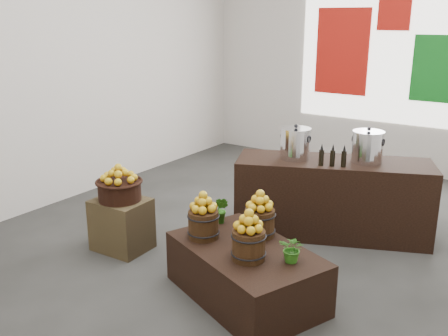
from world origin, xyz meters
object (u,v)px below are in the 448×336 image
Objects in this scene: stock_pot_center at (367,148)px; counter at (332,198)px; wicker_basket at (120,191)px; crate at (122,224)px; stock_pot_left at (295,144)px; display_table at (246,272)px.

counter is at bearing -156.96° from stock_pot_center.
stock_pot_center reaches higher than counter.
wicker_basket is 2.75m from stock_pot_center.
counter is at bearing 43.78° from wicker_basket.
crate is at bearing 0.00° from wicker_basket.
wicker_basket is at bearing -131.65° from stock_pot_left.
wicker_basket is 2.41m from counter.
crate is at bearing -138.80° from stock_pot_center.
crate is at bearing -159.26° from counter.
stock_pot_left is (-0.32, 1.57, 0.82)m from display_table.
wicker_basket is at bearing -138.80° from stock_pot_center.
display_table is at bearing -2.88° from wicker_basket.
stock_pot_center reaches higher than display_table.
counter reaches higher than wicker_basket.
wicker_basket is at bearing -160.96° from display_table.
crate is 1.64m from display_table.
stock_pot_center is (2.05, 1.79, 0.39)m from wicker_basket.
crate reaches higher than display_table.
stock_pot_center is at bearing 99.57° from display_table.
crate is 1.69× the size of stock_pot_center.
counter is (1.73, 1.66, -0.23)m from wicker_basket.
counter is (1.73, 1.66, 0.16)m from crate.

